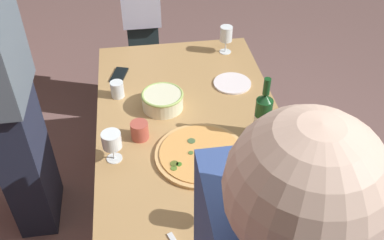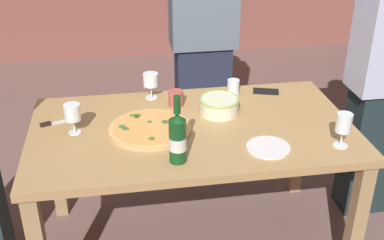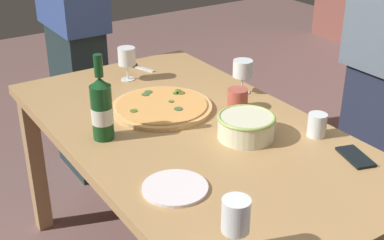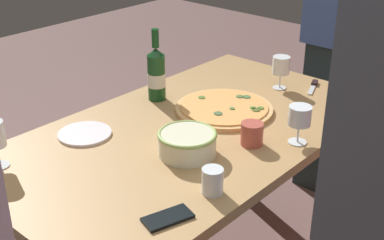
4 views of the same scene
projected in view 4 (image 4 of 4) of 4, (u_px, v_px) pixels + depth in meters
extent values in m
cube|color=#AE8551|center=(192.00, 133.00, 2.04)|extent=(1.60, 0.90, 0.04)
cube|color=#A17F54|center=(228.00, 126.00, 2.94)|extent=(0.07, 0.07, 0.71)
cube|color=#A17F54|center=(360.00, 175.00, 2.47)|extent=(0.07, 0.07, 0.71)
cylinder|color=tan|center=(224.00, 109.00, 2.17)|extent=(0.41, 0.41, 0.02)
cylinder|color=#E59E51|center=(224.00, 106.00, 2.17)|extent=(0.37, 0.37, 0.01)
cylinder|color=#4B6A35|center=(240.00, 97.00, 2.25)|extent=(0.03, 0.03, 0.00)
cylinder|color=#486B31|center=(232.00, 109.00, 2.14)|extent=(0.02, 0.02, 0.00)
cylinder|color=#47623A|center=(218.00, 114.00, 2.10)|extent=(0.03, 0.03, 0.00)
cylinder|color=#537529|center=(261.00, 108.00, 2.14)|extent=(0.03, 0.03, 0.00)
cylinder|color=#516123|center=(256.00, 110.00, 2.13)|extent=(0.04, 0.04, 0.00)
cylinder|color=#4F6B28|center=(202.00, 98.00, 2.24)|extent=(0.03, 0.03, 0.00)
cylinder|color=#436D3A|center=(247.00, 97.00, 2.25)|extent=(0.03, 0.03, 0.00)
cylinder|color=#3C7021|center=(253.00, 108.00, 2.14)|extent=(0.02, 0.02, 0.00)
cylinder|color=beige|center=(187.00, 144.00, 1.83)|extent=(0.20, 0.20, 0.08)
torus|color=#9DBB61|center=(187.00, 134.00, 1.81)|extent=(0.21, 0.21, 0.01)
cylinder|color=#13421C|center=(156.00, 77.00, 2.25)|extent=(0.08, 0.08, 0.20)
cone|color=#13421C|center=(156.00, 52.00, 2.20)|extent=(0.08, 0.08, 0.03)
cylinder|color=#13421C|center=(155.00, 38.00, 2.17)|extent=(0.03, 0.03, 0.08)
cylinder|color=silver|center=(157.00, 80.00, 2.25)|extent=(0.08, 0.08, 0.06)
cylinder|color=white|center=(297.00, 142.00, 1.93)|extent=(0.07, 0.07, 0.00)
cylinder|color=white|center=(298.00, 133.00, 1.91)|extent=(0.01, 0.01, 0.07)
cylinder|color=white|center=(300.00, 116.00, 1.88)|extent=(0.08, 0.08, 0.07)
cylinder|color=maroon|center=(299.00, 120.00, 1.89)|extent=(0.07, 0.07, 0.03)
cylinder|color=white|center=(279.00, 88.00, 2.40)|extent=(0.06, 0.06, 0.00)
cylinder|color=white|center=(280.00, 80.00, 2.38)|extent=(0.01, 0.01, 0.07)
cylinder|color=white|center=(281.00, 65.00, 2.35)|extent=(0.08, 0.08, 0.08)
cylinder|color=#B34E40|center=(252.00, 134.00, 1.90)|extent=(0.08, 0.08, 0.08)
cylinder|color=white|center=(213.00, 181.00, 1.61)|extent=(0.07, 0.07, 0.09)
cylinder|color=white|center=(85.00, 134.00, 1.98)|extent=(0.20, 0.20, 0.01)
cube|color=black|center=(168.00, 218.00, 1.50)|extent=(0.16, 0.11, 0.01)
cube|color=silver|center=(312.00, 90.00, 2.38)|extent=(0.12, 0.06, 0.01)
cube|color=black|center=(315.00, 83.00, 2.44)|extent=(0.06, 0.04, 0.02)
cube|color=#1F2F31|center=(332.00, 111.00, 2.95)|extent=(0.38, 0.20, 0.86)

